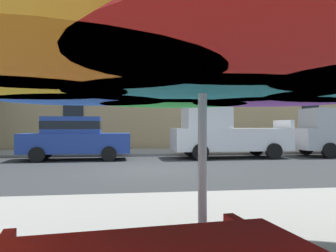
{
  "coord_description": "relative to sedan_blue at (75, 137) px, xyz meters",
  "views": [
    {
      "loc": [
        -1.16,
        -11.33,
        1.42
      ],
      "look_at": [
        0.95,
        3.2,
        1.4
      ],
      "focal_mm": 37.93,
      "sensor_mm": 36.0,
      "label": 1
    }
  ],
  "objects": [
    {
      "name": "apartment_building",
      "position": [
        2.87,
        11.29,
        8.65
      ],
      "size": [
        42.58,
        12.08,
        19.2
      ],
      "color": "tan",
      "rests_on": "ground"
    },
    {
      "name": "sidewalk_far",
      "position": [
        2.87,
        3.1,
        -0.89
      ],
      "size": [
        56.0,
        3.6,
        0.12
      ],
      "primitive_type": "cube",
      "color": "gray",
      "rests_on": "ground"
    },
    {
      "name": "sedan_blue",
      "position": [
        0.0,
        0.0,
        0.0
      ],
      "size": [
        4.4,
        1.98,
        1.78
      ],
      "color": "navy",
      "rests_on": "ground"
    },
    {
      "name": "patio_umbrella",
      "position": [
        2.29,
        -12.7,
        0.96
      ],
      "size": [
        3.96,
        3.96,
        2.26
      ],
      "color": "silver",
      "rests_on": "ground"
    },
    {
      "name": "pickup_white",
      "position": [
        6.44,
        0.0,
        0.08
      ],
      "size": [
        5.1,
        2.12,
        2.2
      ],
      "color": "silver",
      "rests_on": "ground"
    },
    {
      "name": "ground_plane",
      "position": [
        2.87,
        -3.7,
        -0.95
      ],
      "size": [
        120.0,
        120.0,
        0.0
      ],
      "primitive_type": "plane",
      "color": "#2D3033"
    }
  ]
}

